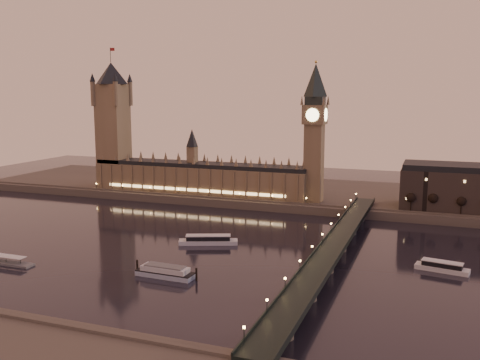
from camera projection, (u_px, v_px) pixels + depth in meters
name	position (u px, v px, depth m)	size (l,w,h in m)	color
ground	(175.00, 244.00, 310.37)	(700.00, 700.00, 0.00)	black
far_embankment	(296.00, 193.00, 452.29)	(560.00, 130.00, 6.00)	#423D35
palace_of_westminster	(199.00, 174.00, 432.64)	(180.00, 26.62, 52.00)	brown
victoria_tower	(113.00, 118.00, 453.01)	(31.68, 31.68, 118.00)	brown
big_ben	(315.00, 124.00, 393.56)	(17.68, 17.68, 104.00)	brown
westminster_bridge	(333.00, 251.00, 278.04)	(13.20, 260.00, 15.30)	black
bare_tree_0	(413.00, 197.00, 365.44)	(6.70, 6.70, 13.63)	black
bare_tree_1	(436.00, 199.00, 360.26)	(6.70, 6.70, 13.63)	black
bare_tree_2	(460.00, 200.00, 355.08)	(6.70, 6.70, 13.63)	black
cruise_boat_a	(208.00, 240.00, 309.32)	(34.29, 19.24, 5.43)	silver
cruise_boat_c	(442.00, 267.00, 262.15)	(26.10, 11.34, 5.06)	silver
moored_barge	(165.00, 272.00, 253.95)	(33.33, 9.09, 6.11)	#98AAC2
pontoon_pier	(0.00, 261.00, 275.08)	(38.61, 6.43, 10.30)	#595B5E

